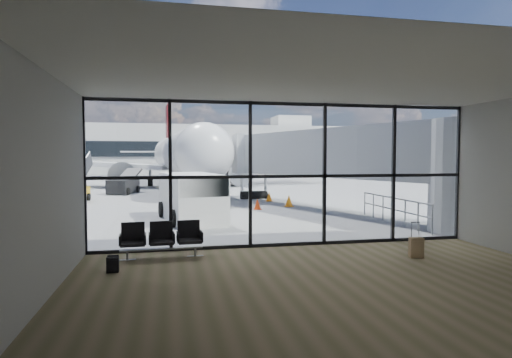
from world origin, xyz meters
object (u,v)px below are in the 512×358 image
object	(u,v)px
seating_row	(162,238)
mobile_stairs	(68,193)
backpack	(113,265)
service_van	(192,197)
suitcase	(416,247)
belt_loader	(124,185)
airliner	(179,155)

from	to	relation	value
seating_row	mobile_stairs	xyz separation A→B (m)	(-5.90, 16.00, 0.04)
backpack	service_van	size ratio (longest dim) A/B	0.08
seating_row	suitcase	distance (m)	7.09
service_van	backpack	bearing A→B (deg)	-115.95
backpack	seating_row	bearing A→B (deg)	51.35
service_van	belt_loader	size ratio (longest dim) A/B	1.17
seating_row	airliner	xyz separation A→B (m)	(1.25, 31.16, 2.44)
service_van	mobile_stairs	distance (m)	11.73
service_van	suitcase	bearing A→B (deg)	-64.80
seating_row	service_van	size ratio (longest dim) A/B	0.45
airliner	belt_loader	distance (m)	10.58
backpack	suitcase	xyz separation A→B (m)	(8.07, -0.11, 0.10)
seating_row	service_van	xyz separation A→B (m)	(1.20, 6.68, 0.51)
seating_row	belt_loader	world-z (taller)	belt_loader
backpack	service_van	xyz separation A→B (m)	(2.34, 8.07, 0.86)
belt_loader	mobile_stairs	distance (m)	6.44
suitcase	mobile_stairs	world-z (taller)	mobile_stairs
suitcase	belt_loader	world-z (taller)	belt_loader
backpack	belt_loader	distance (m)	23.31
backpack	mobile_stairs	distance (m)	18.05
airliner	mobile_stairs	world-z (taller)	airliner
seating_row	mobile_stairs	world-z (taller)	mobile_stairs
backpack	airliner	xyz separation A→B (m)	(2.39, 32.55, 2.79)
seating_row	backpack	distance (m)	1.83
backpack	service_van	bearing A→B (deg)	74.40
airliner	service_van	bearing A→B (deg)	-93.98
seating_row	service_van	bearing A→B (deg)	77.12
backpack	airliner	distance (m)	32.76
seating_row	belt_loader	size ratio (longest dim) A/B	0.52
suitcase	airliner	xyz separation A→B (m)	(-5.68, 32.66, 2.69)
belt_loader	seating_row	bearing A→B (deg)	-66.18
seating_row	airliner	bearing A→B (deg)	85.00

